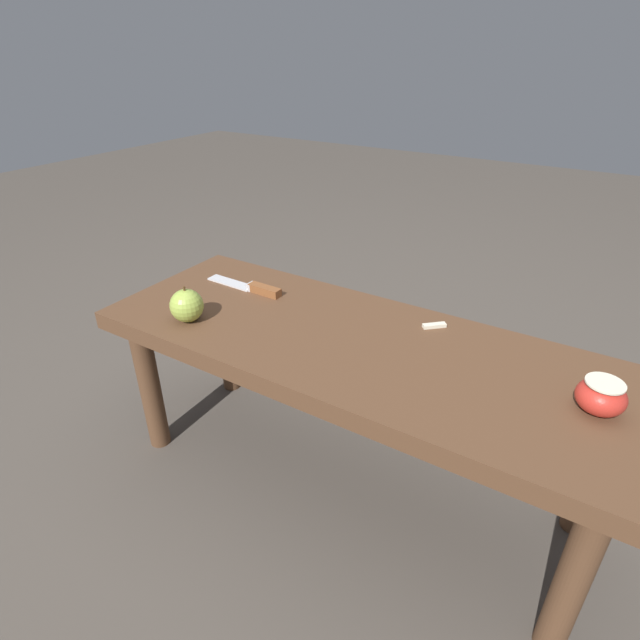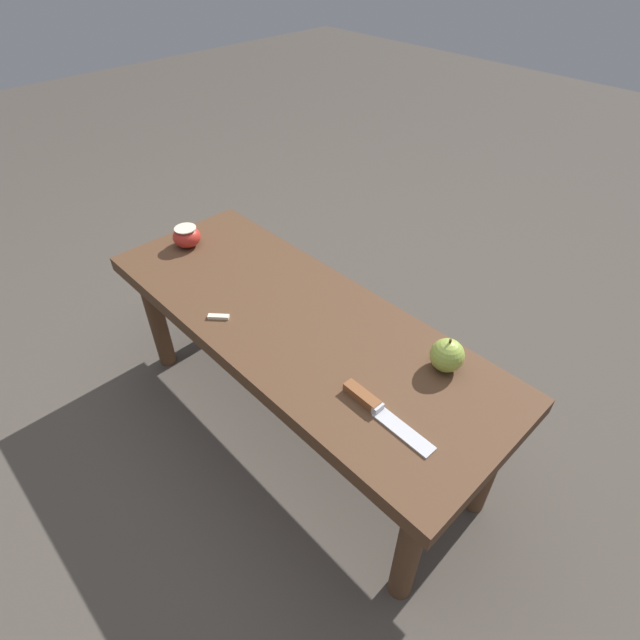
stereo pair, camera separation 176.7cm
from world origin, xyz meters
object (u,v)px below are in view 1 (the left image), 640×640
object	(u,v)px
wooden_bench	(351,361)
apple_cut	(601,396)
knife	(254,288)
apple_whole	(187,306)

from	to	relation	value
wooden_bench	apple_cut	xyz separation A→B (m)	(0.45, 0.01, 0.09)
wooden_bench	apple_cut	bearing A→B (deg)	1.44
knife	apple_whole	size ratio (longest dim) A/B	2.67
apple_cut	apple_whole	bearing A→B (deg)	-170.65
knife	apple_cut	distance (m)	0.77
wooden_bench	apple_whole	xyz separation A→B (m)	(-0.34, -0.12, 0.09)
wooden_bench	knife	bearing A→B (deg)	166.70
knife	apple_whole	xyz separation A→B (m)	(-0.03, -0.19, 0.03)
wooden_bench	apple_cut	size ratio (longest dim) A/B	14.05
wooden_bench	apple_whole	distance (m)	0.37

